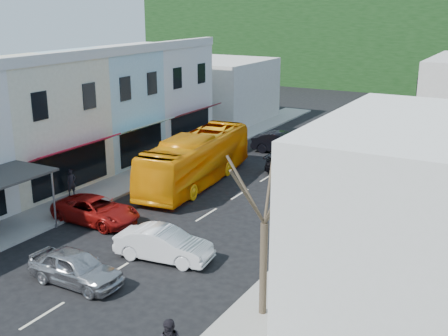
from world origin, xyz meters
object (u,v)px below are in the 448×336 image
Objects in this scene: bus at (196,160)px; car_white at (164,245)px; pedestrian_left at (71,182)px; traffic_signal at (416,105)px; direction_sign at (279,224)px; car_silver at (76,268)px; car_red at (96,210)px; street_tree at (264,223)px.

car_white is at bearing -71.66° from bus.
pedestrian_left is 31.66m from traffic_signal.
direction_sign is at bearing -69.12° from car_white.
bus reaches higher than car_white.
direction_sign is (9.31, -7.88, 0.21)m from bus.
bus is at bearing 11.52° from car_silver.
car_red is at bearing 64.71° from traffic_signal.
bus is at bearing 17.11° from car_white.
car_red is at bearing -103.40° from bus.
pedestrian_left reaches higher than car_red.
car_silver is 2.59× the size of pedestrian_left.
car_white is 2.59× the size of pedestrian_left.
pedestrian_left is (-9.71, 4.22, 0.30)m from car_white.
street_tree is (1.44, -4.66, 1.99)m from direction_sign.
pedestrian_left is (-4.99, -6.13, -0.55)m from bus.
car_white is at bearing 75.45° from traffic_signal.
street_tree is (15.74, -6.41, 2.75)m from pedestrian_left.
car_white is (1.88, 3.69, 0.00)m from car_silver.
car_red is at bearing 177.69° from direction_sign.
pedestrian_left is 0.48× the size of direction_sign.
bus is 16.67m from street_tree.
car_red is at bearing 34.76° from car_silver.
direction_sign is 5.27m from street_tree.
traffic_signal is at bearing -18.16° from car_red.
bus is at bearing -6.58° from car_red.
street_tree is at bearing 85.90° from traffic_signal.
street_tree is (11.82, -4.14, 3.05)m from car_red.
car_silver is 0.96× the size of car_red.
pedestrian_left is at bearing 167.86° from direction_sign.
traffic_signal reaches higher than car_silver.
traffic_signal is at bearing -15.47° from car_white.
bus reaches higher than car_red.
car_red is 4.54m from pedestrian_left.
car_silver is 1.00× the size of car_white.
car_silver is at bearing 145.60° from car_white.
traffic_signal is (6.47, 36.12, 1.82)m from car_silver.
traffic_signal reaches higher than car_red.
bus is 2.64× the size of car_white.
pedestrian_left is at bearing 60.62° from car_red.
street_tree reaches higher than car_silver.
traffic_signal is at bearing 84.83° from direction_sign.
car_silver is 11.14m from pedestrian_left.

